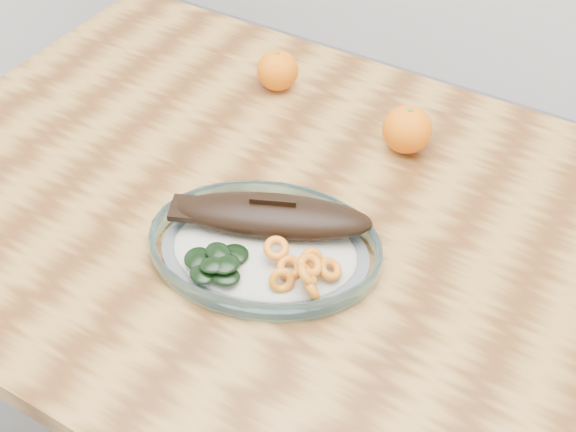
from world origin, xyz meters
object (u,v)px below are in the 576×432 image
(plated_meal, at_px, (265,244))
(orange_right, at_px, (407,130))
(dining_table, at_px, (295,262))
(orange_left, at_px, (278,70))

(plated_meal, height_order, orange_right, plated_meal)
(orange_right, bearing_deg, dining_table, -109.21)
(orange_left, distance_m, orange_right, 0.25)
(orange_left, xyz_separation_m, orange_right, (0.25, -0.04, 0.00))
(orange_right, bearing_deg, orange_left, 170.76)
(dining_table, height_order, orange_left, orange_left)
(orange_left, relative_size, orange_right, 0.93)
(plated_meal, xyz_separation_m, orange_right, (0.07, 0.29, 0.02))
(dining_table, bearing_deg, orange_right, 70.79)
(plated_meal, bearing_deg, dining_table, 72.83)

